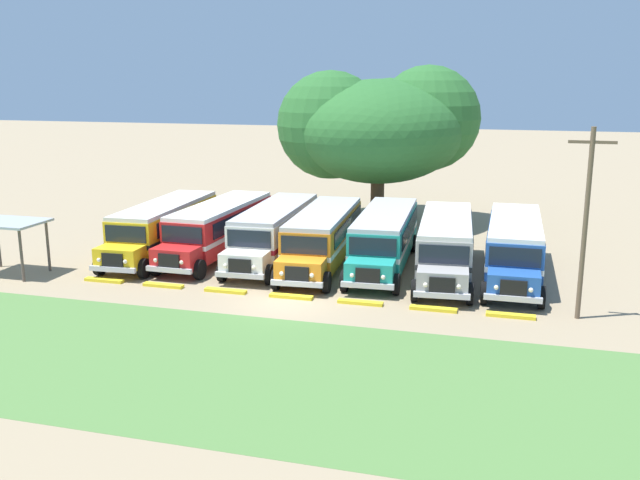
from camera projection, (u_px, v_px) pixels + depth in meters
name	position (u px, v px, depth m)	size (l,w,h in m)	color
ground_plane	(287.00, 302.00, 30.69)	(220.00, 220.00, 0.00)	#937F60
foreground_grass_strip	(220.00, 367.00, 23.83)	(80.00, 10.25, 0.01)	#4C7538
parked_bus_slot_0	(164.00, 226.00, 38.90)	(3.12, 10.90, 2.82)	yellow
parked_bus_slot_1	(219.00, 227.00, 38.70)	(2.86, 10.86, 2.82)	red
parked_bus_slot_2	(275.00, 230.00, 37.86)	(3.10, 10.89, 2.82)	silver
parked_bus_slot_3	(323.00, 235.00, 36.58)	(3.26, 10.92, 2.82)	orange
parked_bus_slot_4	(385.00, 236.00, 36.28)	(3.18, 10.91, 2.82)	teal
parked_bus_slot_5	(446.00, 243.00, 34.90)	(3.40, 10.95, 2.82)	#9E9993
parked_bus_slot_6	(514.00, 245.00, 34.40)	(2.75, 10.85, 2.82)	#23519E
curb_wheelstop_0	(104.00, 280.00, 33.75)	(2.00, 0.36, 0.15)	yellow
curb_wheelstop_1	(163.00, 285.00, 32.92)	(2.00, 0.36, 0.15)	yellow
curb_wheelstop_2	(226.00, 291.00, 32.08)	(2.00, 0.36, 0.15)	yellow
curb_wheelstop_3	(291.00, 296.00, 31.24)	(2.00, 0.36, 0.15)	yellow
curb_wheelstop_4	(360.00, 302.00, 30.41)	(2.00, 0.36, 0.15)	yellow
curb_wheelstop_5	(433.00, 309.00, 29.57)	(2.00, 0.36, 0.15)	yellow
curb_wheelstop_6	(511.00, 316.00, 28.74)	(2.00, 0.36, 0.15)	yellow
broad_shade_tree	(380.00, 126.00, 46.50)	(13.13, 12.61, 10.49)	brown
utility_pole	(586.00, 219.00, 27.71)	(1.80, 0.20, 7.81)	brown
waiting_shelter	(7.00, 226.00, 34.57)	(3.60, 2.60, 2.72)	brown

